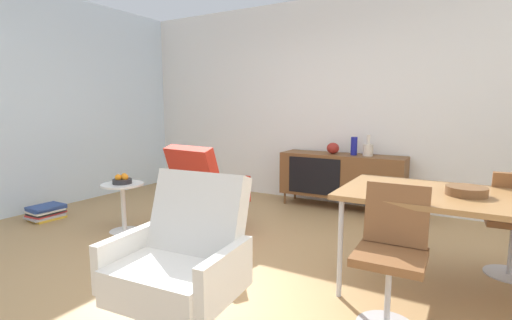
# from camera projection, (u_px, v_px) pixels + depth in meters

# --- Properties ---
(ground_plane) EXTENTS (8.32, 8.32, 0.00)m
(ground_plane) POSITION_uv_depth(u_px,v_px,m) (231.00, 268.00, 3.11)
(ground_plane) COLOR tan
(wall_back) EXTENTS (6.80, 0.12, 2.80)m
(wall_back) POSITION_uv_depth(u_px,v_px,m) (336.00, 102.00, 5.14)
(wall_back) COLOR white
(wall_back) RESTS_ON ground_plane
(wall_window_left) EXTENTS (0.12, 5.60, 2.80)m
(wall_window_left) POSITION_uv_depth(u_px,v_px,m) (10.00, 101.00, 4.51)
(wall_window_left) COLOR silver
(wall_window_left) RESTS_ON ground_plane
(sideboard) EXTENTS (1.60, 0.45, 0.72)m
(sideboard) POSITION_uv_depth(u_px,v_px,m) (341.00, 175.00, 4.92)
(sideboard) COLOR brown
(sideboard) RESTS_ON ground_plane
(vase_cobalt) EXTENTS (0.08, 0.08, 0.23)m
(vase_cobalt) POSITION_uv_depth(u_px,v_px,m) (354.00, 146.00, 4.79)
(vase_cobalt) COLOR navy
(vase_cobalt) RESTS_ON sideboard
(vase_sculptural_dark) EXTENTS (0.16, 0.16, 0.15)m
(vase_sculptural_dark) POSITION_uv_depth(u_px,v_px,m) (333.00, 148.00, 4.93)
(vase_sculptural_dark) COLOR maroon
(vase_sculptural_dark) RESTS_ON sideboard
(vase_ceramic_small) EXTENTS (0.13, 0.13, 0.27)m
(vase_ceramic_small) POSITION_uv_depth(u_px,v_px,m) (368.00, 149.00, 4.70)
(vase_ceramic_small) COLOR beige
(vase_ceramic_small) RESTS_ON sideboard
(dining_table) EXTENTS (1.60, 0.90, 0.74)m
(dining_table) POSITION_uv_depth(u_px,v_px,m) (463.00, 201.00, 2.53)
(dining_table) COLOR olive
(dining_table) RESTS_ON ground_plane
(wooden_bowl_on_table) EXTENTS (0.26, 0.26, 0.06)m
(wooden_bowl_on_table) POSITION_uv_depth(u_px,v_px,m) (466.00, 191.00, 2.51)
(wooden_bowl_on_table) COLOR brown
(wooden_bowl_on_table) RESTS_ON dining_table
(dining_chair_front_left) EXTENTS (0.41, 0.43, 0.86)m
(dining_chair_front_left) POSITION_uv_depth(u_px,v_px,m) (392.00, 250.00, 2.26)
(dining_chair_front_left) COLOR brown
(dining_chair_front_left) RESTS_ON ground_plane
(lounge_chair_red) EXTENTS (0.77, 0.72, 0.95)m
(lounge_chair_red) POSITION_uv_depth(u_px,v_px,m) (205.00, 189.00, 3.97)
(lounge_chair_red) COLOR red
(lounge_chair_red) RESTS_ON ground_plane
(armchair_black_shell) EXTENTS (0.76, 0.70, 0.95)m
(armchair_black_shell) POSITION_uv_depth(u_px,v_px,m) (182.00, 259.00, 2.13)
(armchair_black_shell) COLOR silver
(armchair_black_shell) RESTS_ON ground_plane
(side_table_round) EXTENTS (0.44, 0.44, 0.52)m
(side_table_round) POSITION_uv_depth(u_px,v_px,m) (123.00, 202.00, 4.02)
(side_table_round) COLOR white
(side_table_round) RESTS_ON ground_plane
(fruit_bowl) EXTENTS (0.20, 0.20, 0.11)m
(fruit_bowl) POSITION_uv_depth(u_px,v_px,m) (122.00, 180.00, 3.99)
(fruit_bowl) COLOR #262628
(fruit_bowl) RESTS_ON side_table_round
(magazine_stack) EXTENTS (0.31, 0.41, 0.17)m
(magazine_stack) POSITION_uv_depth(u_px,v_px,m) (46.00, 212.00, 4.47)
(magazine_stack) COLOR gold
(magazine_stack) RESTS_ON ground_plane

